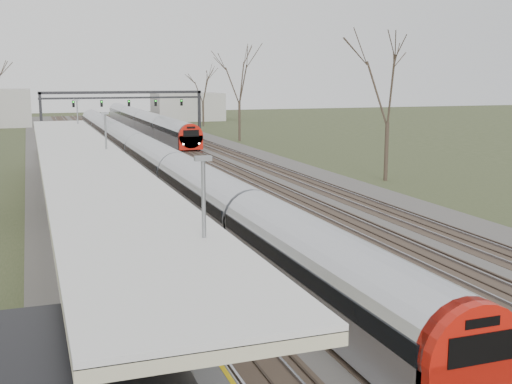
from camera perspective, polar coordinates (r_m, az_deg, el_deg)
track_bed at (r=57.10m, az=-7.43°, el=2.25°), size 24.00×160.00×0.22m
platform at (r=38.62m, az=-15.52°, el=-1.18°), size 3.50×69.00×1.00m
canopy at (r=33.64m, az=-15.24°, el=3.11°), size 4.10×50.00×3.11m
signal_gantry at (r=86.18m, az=-11.73°, el=8.01°), size 21.00×0.59×6.08m
tree_east_far at (r=49.40m, az=11.72°, el=9.31°), size 5.00×5.00×10.30m
train_near at (r=56.69m, az=-10.26°, el=3.56°), size 2.62×90.21×3.05m
train_far at (r=97.04m, az=-10.01°, el=6.26°), size 2.62×60.21×3.05m
passenger at (r=20.26m, az=-11.06°, el=-7.05°), size 0.62×0.77×1.85m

